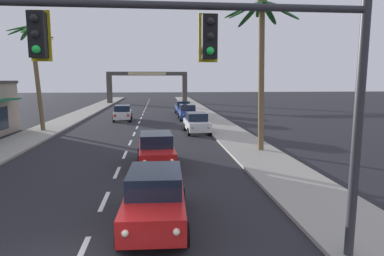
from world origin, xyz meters
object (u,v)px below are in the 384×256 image
object	(u,v)px
sedan_parked_mid_kerb	(197,123)
palm_left_third	(34,56)
sedan_lead_at_stop_bar	(155,197)
traffic_signal_mast	(211,62)
sedan_parked_far_kerb	(183,107)
sedan_third_in_queue	(156,149)
sedan_oncoming_far	(123,113)
town_gateway_arch	(147,83)
palm_right_second	(262,39)
sedan_parked_nearest_kerb	(187,112)

from	to	relation	value
sedan_parked_mid_kerb	palm_left_third	xyz separation A→B (m)	(-13.35, 1.80, 5.47)
sedan_lead_at_stop_bar	palm_left_third	xyz separation A→B (m)	(-10.05, 19.27, 5.47)
traffic_signal_mast	sedan_parked_far_kerb	world-z (taller)	traffic_signal_mast
sedan_third_in_queue	sedan_parked_mid_kerb	xyz separation A→B (m)	(3.31, 10.40, 0.00)
traffic_signal_mast	palm_left_third	bearing A→B (deg)	117.42
sedan_oncoming_far	sedan_parked_mid_kerb	size ratio (longest dim) A/B	1.00
sedan_parked_far_kerb	town_gateway_arch	size ratio (longest dim) A/B	0.30
sedan_third_in_queue	sedan_oncoming_far	xyz separation A→B (m)	(-3.74, 19.47, 0.00)
sedan_parked_mid_kerb	sedan_parked_far_kerb	xyz separation A→B (m)	(-0.02, 15.27, 0.00)
traffic_signal_mast	sedan_third_in_queue	size ratio (longest dim) A/B	2.42
sedan_third_in_queue	sedan_parked_far_kerb	bearing A→B (deg)	82.69
sedan_parked_mid_kerb	palm_right_second	size ratio (longest dim) A/B	0.49
sedan_parked_far_kerb	palm_left_third	bearing A→B (deg)	-134.71
sedan_third_in_queue	sedan_oncoming_far	world-z (taller)	same
sedan_oncoming_far	sedan_parked_mid_kerb	world-z (taller)	same
traffic_signal_mast	town_gateway_arch	bearing A→B (deg)	93.27
sedan_lead_at_stop_bar	sedan_parked_far_kerb	world-z (taller)	same
sedan_parked_nearest_kerb	palm_right_second	xyz separation A→B (m)	(2.93, -16.99, 5.93)
sedan_third_in_queue	sedan_parked_nearest_kerb	world-z (taller)	same
sedan_lead_at_stop_bar	town_gateway_arch	bearing A→B (deg)	92.03
sedan_parked_nearest_kerb	town_gateway_arch	xyz separation A→B (m)	(-5.21, 26.48, 3.02)
sedan_oncoming_far	town_gateway_arch	size ratio (longest dim) A/B	0.30
palm_right_second	sedan_third_in_queue	bearing A→B (deg)	-157.24
sedan_parked_nearest_kerb	palm_left_third	distance (m)	16.24
sedan_oncoming_far	sedan_parked_mid_kerb	distance (m)	11.48
palm_left_third	palm_right_second	xyz separation A→B (m)	(16.30, -9.58, 0.45)
sedan_lead_at_stop_bar	palm_left_third	bearing A→B (deg)	117.53
palm_left_third	palm_right_second	size ratio (longest dim) A/B	0.98
traffic_signal_mast	sedan_parked_far_kerb	distance (m)	35.60
sedan_parked_mid_kerb	palm_left_third	distance (m)	14.54
sedan_parked_nearest_kerb	sedan_parked_far_kerb	xyz separation A→B (m)	(-0.04, 6.05, 0.00)
sedan_lead_at_stop_bar	sedan_parked_far_kerb	size ratio (longest dim) A/B	1.00
sedan_lead_at_stop_bar	palm_left_third	distance (m)	22.41
sedan_parked_nearest_kerb	sedan_parked_mid_kerb	world-z (taller)	same
sedan_parked_nearest_kerb	sedan_parked_mid_kerb	xyz separation A→B (m)	(-0.02, -9.22, 0.00)
traffic_signal_mast	sedan_third_in_queue	xyz separation A→B (m)	(-1.30, 9.66, -3.94)
sedan_third_in_queue	palm_right_second	xyz separation A→B (m)	(6.26, 2.63, 5.93)
sedan_parked_far_kerb	palm_right_second	xyz separation A→B (m)	(2.97, -23.04, 5.93)
sedan_parked_far_kerb	sedan_oncoming_far	bearing A→B (deg)	-138.60
sedan_parked_mid_kerb	palm_right_second	bearing A→B (deg)	-69.19
sedan_oncoming_far	sedan_parked_far_kerb	bearing A→B (deg)	41.40
sedan_third_in_queue	sedan_oncoming_far	bearing A→B (deg)	100.89
sedan_parked_nearest_kerb	traffic_signal_mast	bearing A→B (deg)	-93.97
sedan_third_in_queue	palm_left_third	bearing A→B (deg)	129.44
sedan_lead_at_stop_bar	sedan_third_in_queue	world-z (taller)	same
sedan_third_in_queue	palm_right_second	distance (m)	9.01
sedan_oncoming_far	sedan_parked_far_kerb	distance (m)	9.38
palm_right_second	sedan_parked_nearest_kerb	bearing A→B (deg)	99.79
sedan_third_in_queue	town_gateway_arch	world-z (taller)	town_gateway_arch
sedan_third_in_queue	palm_left_third	world-z (taller)	palm_left_third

